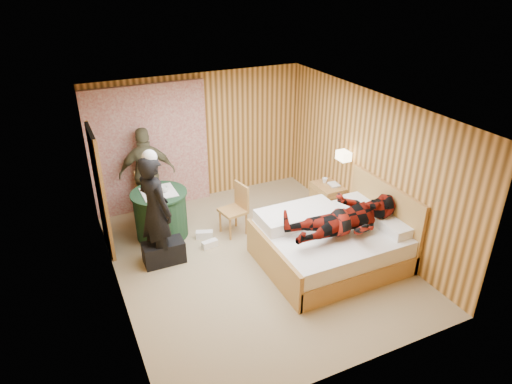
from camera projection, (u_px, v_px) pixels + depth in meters
name	position (u px, v px, depth m)	size (l,w,h in m)	color
floor	(254.00, 259.00, 7.38)	(4.20, 5.00, 0.01)	tan
ceiling	(254.00, 108.00, 6.25)	(4.20, 5.00, 0.01)	silver
wall_back	(200.00, 138.00, 8.84)	(4.20, 0.02, 2.50)	#E7AB58
wall_left	(110.00, 220.00, 6.02)	(0.02, 5.00, 2.50)	#E7AB58
wall_right	(368.00, 166.00, 7.61)	(0.02, 5.00, 2.50)	#E7AB58
curtain	(150.00, 149.00, 8.42)	(2.20, 0.08, 2.40)	beige
doorway	(100.00, 191.00, 7.27)	(0.06, 0.90, 2.05)	black
wall_lamp	(344.00, 156.00, 7.88)	(0.26, 0.24, 0.16)	gold
bed	(333.00, 242.00, 7.20)	(2.18, 1.72, 1.18)	tan
nightstand	(327.00, 199.00, 8.57)	(0.46, 0.62, 0.60)	tan
round_table	(161.00, 214.00, 7.84)	(0.95, 0.95, 0.84)	#20452B
chair_far	(149.00, 190.00, 8.39)	(0.48, 0.48, 0.93)	tan
chair_near	(237.00, 205.00, 7.89)	(0.48, 0.48, 0.91)	tan
duffel_bag	(164.00, 252.00, 7.22)	(0.64, 0.34, 0.36)	black
sneaker_left	(210.00, 244.00, 7.66)	(0.27, 0.11, 0.12)	white
sneaker_right	(204.00, 235.00, 7.91)	(0.29, 0.12, 0.13)	white
woman_standing	(156.00, 211.00, 6.93)	(0.66, 0.44, 1.82)	black
man_at_table	(147.00, 173.00, 8.29)	(1.01, 0.42, 1.72)	#666244
man_on_bed	(347.00, 210.00, 6.72)	(1.77, 0.67, 0.86)	maroon
book_lower	(330.00, 186.00, 8.40)	(0.17, 0.22, 0.02)	white
book_upper	(330.00, 185.00, 8.39)	(0.16, 0.22, 0.02)	white
cup_nightstand	(325.00, 180.00, 8.53)	(0.10, 0.10, 0.09)	white
cup_table	(165.00, 189.00, 7.63)	(0.12, 0.12, 0.10)	white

